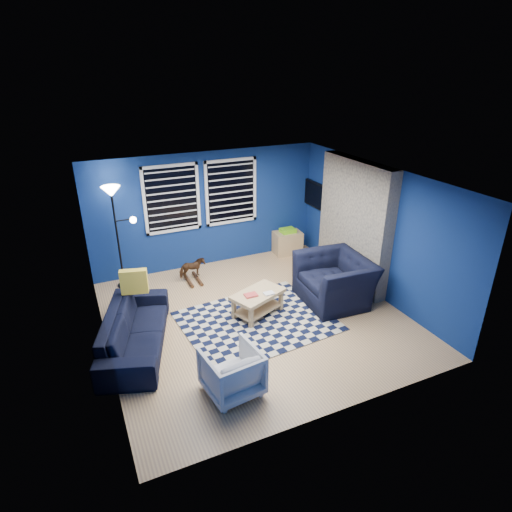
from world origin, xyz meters
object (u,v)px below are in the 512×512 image
(sofa, at_px, (135,330))
(coffee_table, at_px, (258,299))
(armchair_bent, at_px, (232,372))
(cabinet, at_px, (287,242))
(tv, at_px, (317,196))
(rocking_horse, at_px, (192,268))
(floor_lamp, at_px, (114,206))
(armchair_big, at_px, (335,280))

(sofa, xyz_separation_m, coffee_table, (2.15, 0.08, 0.00))
(armchair_bent, bearing_deg, cabinet, -134.27)
(sofa, bearing_deg, armchair_bent, -129.16)
(tv, xyz_separation_m, rocking_horse, (-3.05, -0.20, -1.11))
(floor_lamp, bearing_deg, coffee_table, -46.56)
(armchair_big, height_order, rocking_horse, armchair_big)
(sofa, relative_size, armchair_big, 1.64)
(sofa, relative_size, rocking_horse, 4.21)
(tv, xyz_separation_m, armchair_bent, (-3.51, -3.58, -1.07))
(coffee_table, height_order, floor_lamp, floor_lamp)
(armchair_big, height_order, cabinet, armchair_big)
(armchair_big, bearing_deg, sofa, -87.84)
(coffee_table, xyz_separation_m, floor_lamp, (-2.00, 2.11, 1.37))
(sofa, xyz_separation_m, floor_lamp, (0.16, 2.18, 1.38))
(tv, bearing_deg, rocking_horse, -176.18)
(tv, height_order, armchair_big, tv)
(armchair_big, bearing_deg, rocking_horse, -127.08)
(sofa, height_order, armchair_big, armchair_big)
(rocking_horse, bearing_deg, floor_lamp, 70.79)
(sofa, bearing_deg, rocking_horse, -20.88)
(coffee_table, height_order, cabinet, cabinet)
(sofa, distance_m, cabinet, 4.53)
(armchair_bent, relative_size, cabinet, 1.10)
(tv, distance_m, coffee_table, 3.24)
(coffee_table, bearing_deg, cabinet, 50.95)
(armchair_big, distance_m, armchair_bent, 3.07)
(coffee_table, xyz_separation_m, cabinet, (1.77, 2.18, -0.05))
(tv, relative_size, rocking_horse, 1.93)
(floor_lamp, bearing_deg, tv, -2.27)
(sofa, bearing_deg, armchair_big, -72.76)
(tv, distance_m, armchair_bent, 5.12)
(sofa, xyz_separation_m, rocking_horse, (1.47, 1.81, -0.03))
(floor_lamp, bearing_deg, sofa, -94.12)
(armchair_bent, height_order, coffee_table, armchair_bent)
(sofa, height_order, rocking_horse, sofa)
(tv, distance_m, sofa, 5.06)
(tv, distance_m, floor_lamp, 4.37)
(sofa, distance_m, floor_lamp, 2.58)
(floor_lamp, bearing_deg, rocking_horse, -16.03)
(cabinet, relative_size, floor_lamp, 0.32)
(tv, xyz_separation_m, floor_lamp, (-4.36, 0.17, 0.30))
(tv, xyz_separation_m, sofa, (-4.51, -2.01, -1.08))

